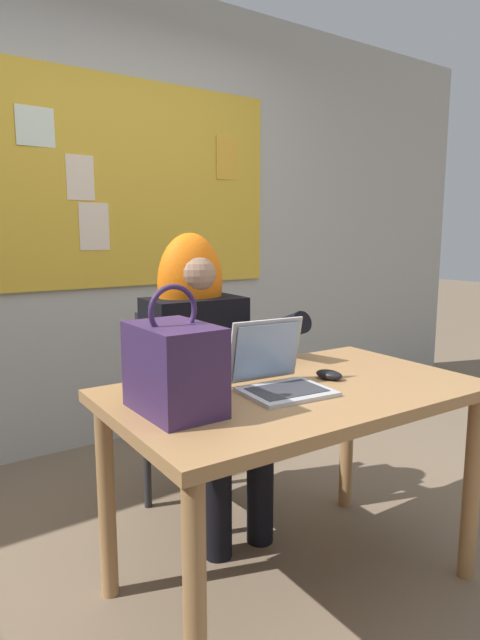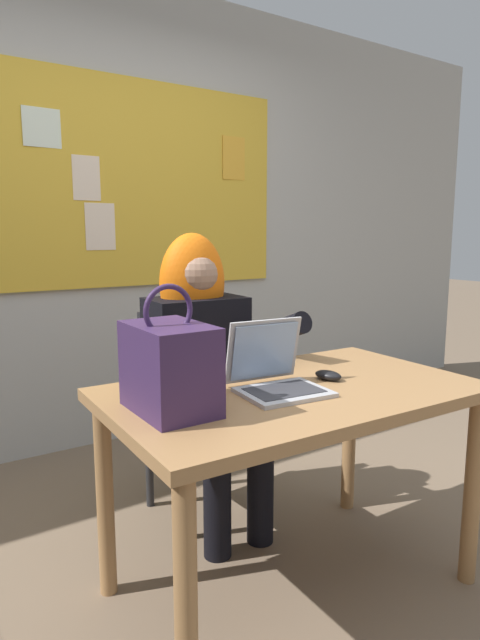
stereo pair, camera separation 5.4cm
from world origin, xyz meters
name	(u,v)px [view 2 (the right image)]	position (x,y,z in m)	size (l,w,h in m)	color
ground_plane	(276,599)	(0.00, 0.00, 0.00)	(24.00, 24.00, 0.00)	#75604C
wall_back_bulletin	(94,216)	(0.00, 1.76, 1.36)	(6.67, 1.92, 2.70)	#B2B2AD
desk_main	(293,415)	(0.09, 0.03, 0.65)	(1.28, 0.79, 0.75)	#A37547
chair_at_desk	(190,397)	(0.08, 0.77, 0.52)	(0.44, 0.44, 0.92)	black
person_costumed	(203,353)	(0.08, 0.64, 0.75)	(0.61, 0.62, 1.27)	black
laptop	(276,375)	(0.02, 0.04, 0.80)	(0.30, 0.30, 0.23)	#B7B7BC
computer_mouse	(328,375)	(0.25, 0.04, 0.76)	(0.06, 0.10, 0.03)	black
handbag	(170,367)	(-0.37, 0.04, 0.88)	(0.20, 0.30, 0.38)	#38234C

